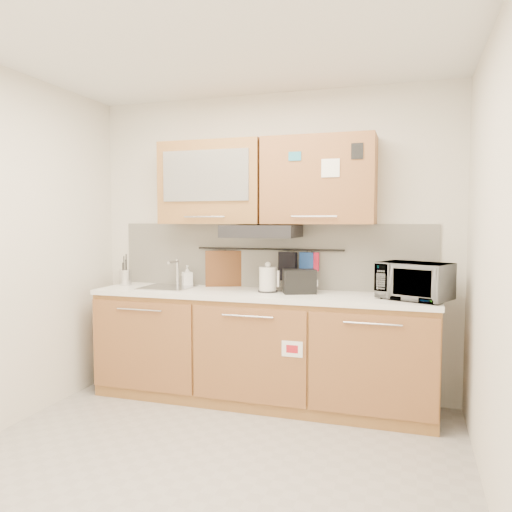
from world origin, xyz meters
The scene contains 20 objects.
floor centered at (0.00, 0.00, 0.00)m, with size 3.20×3.20×0.00m, color #9E9993.
ceiling centered at (0.00, 0.00, 2.60)m, with size 3.20×3.20×0.00m, color white.
wall_back centered at (0.00, 1.50, 1.30)m, with size 3.20×3.20×0.00m, color silver.
wall_right centered at (1.60, 0.00, 1.30)m, with size 3.00×3.00×0.00m, color silver.
base_cabinet centered at (0.00, 1.19, 0.41)m, with size 2.80×0.64×0.88m.
countertop centered at (0.00, 1.19, 0.90)m, with size 2.82×0.62×0.04m, color white.
backsplash centered at (0.00, 1.49, 1.20)m, with size 2.80×0.02×0.56m, color silver.
upper_cabinets centered at (0.00, 1.32, 1.83)m, with size 1.82×0.37×0.70m.
range_hood centered at (0.00, 1.25, 1.42)m, with size 0.60×0.46×0.10m, color black.
sink centered at (-0.85, 1.21, 0.92)m, with size 0.42×0.40×0.26m.
utensil_rail centered at (0.00, 1.45, 1.26)m, with size 0.02×0.02×1.30m, color black.
utensil_crock centered at (-1.30, 1.25, 0.99)m, with size 0.12×0.12×0.28m.
kettle centered at (0.06, 1.22, 1.02)m, with size 0.18×0.16×0.25m.
toaster centered at (0.33, 1.22, 1.02)m, with size 0.30×0.24×0.20m.
microwave centered at (1.21, 1.18, 1.06)m, with size 0.50×0.34×0.28m, color #999999.
soap_bottle centered at (-0.74, 1.37, 1.01)m, with size 0.08×0.09×0.19m, color #999999.
cutting_board centered at (-0.40, 1.44, 1.03)m, with size 0.34×0.03×0.42m, color brown.
oven_mitt centered at (0.34, 1.44, 1.14)m, with size 0.12×0.03×0.20m, color navy.
dark_pouch centered at (0.17, 1.44, 1.12)m, with size 0.16×0.04×0.25m, color black.
pot_holder centered at (0.38, 1.44, 1.16)m, with size 0.13×0.02×0.16m, color #BB1834.
Camera 1 is at (1.19, -2.70, 1.51)m, focal length 35.00 mm.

